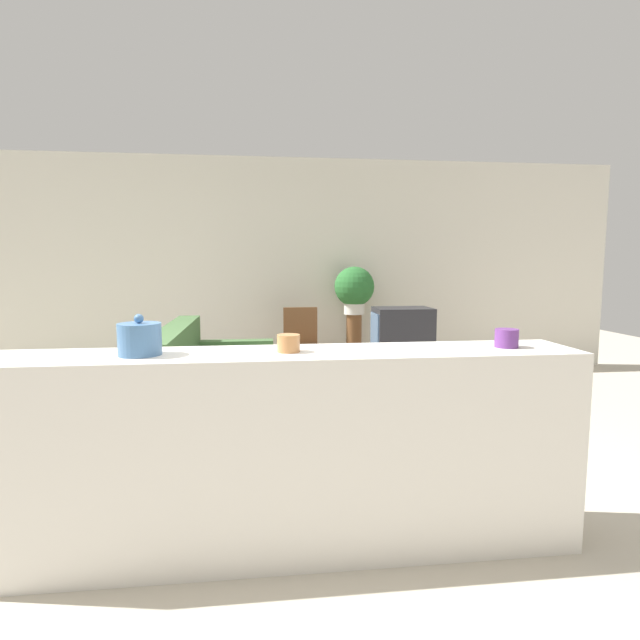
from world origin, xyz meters
name	(u,v)px	position (x,y,z in m)	size (l,w,h in m)	color
ground_plane	(286,496)	(0.00, 0.00, 0.00)	(14.00, 14.00, 0.00)	beige
wall_back	(271,268)	(0.00, 3.43, 1.35)	(9.00, 0.06, 2.70)	silver
couch	(215,395)	(-0.53, 1.26, 0.31)	(0.92, 1.80, 0.89)	#476B3D
tv_stand	(402,374)	(1.36, 2.22, 0.22)	(0.80, 0.55, 0.43)	brown
television	(402,331)	(1.35, 2.22, 0.69)	(0.61, 0.42, 0.50)	#232328
wooden_chair	(301,342)	(0.32, 2.74, 0.50)	(0.44, 0.44, 0.90)	brown
plant_stand	(354,346)	(1.00, 3.08, 0.39)	(0.19, 0.19, 0.78)	brown
potted_plant	(354,288)	(1.00, 3.08, 1.10)	(0.49, 0.49, 0.58)	white
foreground_counter	(292,452)	(0.00, -0.56, 0.50)	(2.80, 0.44, 0.99)	white
decorative_bowl	(140,339)	(-0.69, -0.56, 1.07)	(0.19, 0.19, 0.19)	#4C7AAD
candle_jar	(289,343)	(-0.01, -0.56, 1.03)	(0.11, 0.11, 0.08)	#C6844C
coffee_tin	(507,338)	(1.08, -0.56, 1.04)	(0.11, 0.11, 0.09)	#66337F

